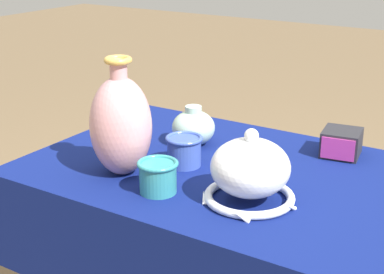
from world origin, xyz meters
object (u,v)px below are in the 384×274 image
(vase_dome_bell, at_px, (250,172))
(vase_tall_bulbous, at_px, (121,125))
(mosaic_tile_box, at_px, (341,143))
(cup_wide_teal, at_px, (158,176))
(cup_wide_cobalt, at_px, (184,150))
(jar_round_celadon, at_px, (193,127))

(vase_dome_bell, bearing_deg, vase_tall_bulbous, -174.99)
(mosaic_tile_box, bearing_deg, cup_wide_teal, -130.40)
(vase_dome_bell, relative_size, cup_wide_cobalt, 2.23)
(cup_wide_teal, bearing_deg, vase_dome_bell, 20.13)
(jar_round_celadon, bearing_deg, vase_dome_bell, -38.62)
(vase_tall_bulbous, xyz_separation_m, mosaic_tile_box, (0.48, 0.47, -0.11))
(vase_tall_bulbous, bearing_deg, jar_round_celadon, 81.85)
(vase_tall_bulbous, bearing_deg, vase_dome_bell, 5.01)
(vase_dome_bell, height_order, mosaic_tile_box, vase_dome_bell)
(cup_wide_teal, xyz_separation_m, jar_round_celadon, (-0.12, 0.36, 0.01))
(vase_tall_bulbous, bearing_deg, mosaic_tile_box, 44.54)
(cup_wide_cobalt, bearing_deg, cup_wide_teal, -77.42)
(mosaic_tile_box, xyz_separation_m, cup_wide_teal, (-0.32, -0.52, 0.01))
(jar_round_celadon, bearing_deg, mosaic_tile_box, 20.51)
(mosaic_tile_box, relative_size, cup_wide_cobalt, 1.24)
(vase_dome_bell, distance_m, cup_wide_cobalt, 0.29)
(cup_wide_teal, distance_m, jar_round_celadon, 0.38)
(cup_wide_teal, distance_m, cup_wide_cobalt, 0.20)
(mosaic_tile_box, bearing_deg, jar_round_celadon, -168.41)
(vase_dome_bell, bearing_deg, jar_round_celadon, 141.38)
(vase_tall_bulbous, distance_m, cup_wide_teal, 0.19)
(vase_dome_bell, distance_m, jar_round_celadon, 0.44)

